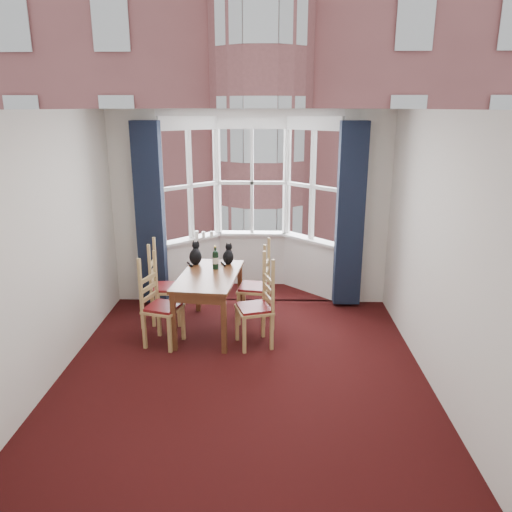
{
  "coord_description": "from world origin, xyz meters",
  "views": [
    {
      "loc": [
        0.29,
        -4.87,
        2.82
      ],
      "look_at": [
        0.12,
        1.05,
        1.05
      ],
      "focal_mm": 35.0,
      "sensor_mm": 36.0,
      "label": 1
    }
  ],
  "objects_px": {
    "candle_extra": "(212,234)",
    "chair_right_far": "(260,289)",
    "wine_bottle": "(215,259)",
    "cat_right": "(228,256)",
    "dining_table": "(209,282)",
    "chair_left_near": "(156,307)",
    "candle_tall": "(197,235)",
    "cat_left": "(196,255)",
    "chair_left_far": "(161,289)",
    "chair_right_near": "(261,308)",
    "candle_short": "(203,235)"
  },
  "relations": [
    {
      "from": "dining_table",
      "to": "chair_left_near",
      "type": "relative_size",
      "value": 1.51
    },
    {
      "from": "chair_left_near",
      "to": "cat_right",
      "type": "relative_size",
      "value": 3.17
    },
    {
      "from": "dining_table",
      "to": "chair_right_near",
      "type": "height_order",
      "value": "chair_right_near"
    },
    {
      "from": "wine_bottle",
      "to": "candle_extra",
      "type": "relative_size",
      "value": 3.3
    },
    {
      "from": "candle_short",
      "to": "candle_extra",
      "type": "height_order",
      "value": "same"
    },
    {
      "from": "wine_bottle",
      "to": "dining_table",
      "type": "bearing_deg",
      "value": -104.94
    },
    {
      "from": "cat_right",
      "to": "wine_bottle",
      "type": "height_order",
      "value": "wine_bottle"
    },
    {
      "from": "wine_bottle",
      "to": "candle_short",
      "type": "xyz_separation_m",
      "value": [
        -0.32,
        1.25,
        0.01
      ]
    },
    {
      "from": "chair_left_far",
      "to": "wine_bottle",
      "type": "height_order",
      "value": "wine_bottle"
    },
    {
      "from": "candle_extra",
      "to": "chair_right_far",
      "type": "bearing_deg",
      "value": -56.86
    },
    {
      "from": "chair_left_far",
      "to": "chair_right_far",
      "type": "height_order",
      "value": "same"
    },
    {
      "from": "chair_right_far",
      "to": "cat_left",
      "type": "xyz_separation_m",
      "value": [
        -0.88,
        0.14,
        0.42
      ]
    },
    {
      "from": "chair_left_near",
      "to": "cat_left",
      "type": "distance_m",
      "value": 1.01
    },
    {
      "from": "cat_left",
      "to": "cat_right",
      "type": "distance_m",
      "value": 0.44
    },
    {
      "from": "dining_table",
      "to": "chair_left_near",
      "type": "height_order",
      "value": "chair_left_near"
    },
    {
      "from": "chair_left_near",
      "to": "wine_bottle",
      "type": "distance_m",
      "value": 1.02
    },
    {
      "from": "chair_right_near",
      "to": "candle_extra",
      "type": "distance_m",
      "value": 2.11
    },
    {
      "from": "cat_left",
      "to": "candle_short",
      "type": "xyz_separation_m",
      "value": [
        -0.03,
        1.04,
        0.02
      ]
    },
    {
      "from": "wine_bottle",
      "to": "candle_short",
      "type": "height_order",
      "value": "wine_bottle"
    },
    {
      "from": "chair_left_near",
      "to": "candle_short",
      "type": "relative_size",
      "value": 9.79
    },
    {
      "from": "chair_right_near",
      "to": "candle_tall",
      "type": "height_order",
      "value": "candle_tall"
    },
    {
      "from": "chair_right_far",
      "to": "wine_bottle",
      "type": "height_order",
      "value": "wine_bottle"
    },
    {
      "from": "chair_right_far",
      "to": "candle_extra",
      "type": "xyz_separation_m",
      "value": [
        -0.78,
        1.2,
        0.45
      ]
    },
    {
      "from": "candle_short",
      "to": "chair_left_far",
      "type": "bearing_deg",
      "value": -109.78
    },
    {
      "from": "candle_tall",
      "to": "candle_extra",
      "type": "distance_m",
      "value": 0.23
    },
    {
      "from": "cat_left",
      "to": "cat_right",
      "type": "xyz_separation_m",
      "value": [
        0.44,
        0.03,
        -0.01
      ]
    },
    {
      "from": "dining_table",
      "to": "cat_right",
      "type": "xyz_separation_m",
      "value": [
        0.21,
        0.47,
        0.21
      ]
    },
    {
      "from": "dining_table",
      "to": "cat_right",
      "type": "height_order",
      "value": "cat_right"
    },
    {
      "from": "wine_bottle",
      "to": "candle_short",
      "type": "bearing_deg",
      "value": 104.36
    },
    {
      "from": "dining_table",
      "to": "candle_extra",
      "type": "relative_size",
      "value": 14.68
    },
    {
      "from": "chair_left_near",
      "to": "chair_right_far",
      "type": "height_order",
      "value": "same"
    },
    {
      "from": "chair_left_near",
      "to": "candle_tall",
      "type": "bearing_deg",
      "value": 82.46
    },
    {
      "from": "chair_left_far",
      "to": "chair_right_far",
      "type": "relative_size",
      "value": 1.0
    },
    {
      "from": "chair_right_near",
      "to": "wine_bottle",
      "type": "relative_size",
      "value": 2.95
    },
    {
      "from": "cat_left",
      "to": "dining_table",
      "type": "bearing_deg",
      "value": -62.46
    },
    {
      "from": "cat_left",
      "to": "candle_short",
      "type": "distance_m",
      "value": 1.04
    },
    {
      "from": "wine_bottle",
      "to": "chair_left_near",
      "type": "bearing_deg",
      "value": -136.68
    },
    {
      "from": "cat_right",
      "to": "dining_table",
      "type": "bearing_deg",
      "value": -114.4
    },
    {
      "from": "dining_table",
      "to": "chair_left_near",
      "type": "xyz_separation_m",
      "value": [
        -0.6,
        -0.39,
        -0.19
      ]
    },
    {
      "from": "candle_tall",
      "to": "chair_right_near",
      "type": "bearing_deg",
      "value": -60.58
    },
    {
      "from": "cat_right",
      "to": "candle_tall",
      "type": "relative_size",
      "value": 2.57
    },
    {
      "from": "wine_bottle",
      "to": "cat_right",
      "type": "bearing_deg",
      "value": 57.21
    },
    {
      "from": "chair_right_far",
      "to": "candle_tall",
      "type": "distance_m",
      "value": 1.6
    },
    {
      "from": "chair_left_far",
      "to": "candle_tall",
      "type": "relative_size",
      "value": 8.17
    },
    {
      "from": "dining_table",
      "to": "candle_short",
      "type": "bearing_deg",
      "value": 99.81
    },
    {
      "from": "cat_right",
      "to": "chair_right_near",
      "type": "bearing_deg",
      "value": -61.4
    },
    {
      "from": "candle_tall",
      "to": "candle_short",
      "type": "bearing_deg",
      "value": 16.17
    },
    {
      "from": "chair_left_near",
      "to": "cat_right",
      "type": "height_order",
      "value": "cat_right"
    },
    {
      "from": "dining_table",
      "to": "candle_short",
      "type": "height_order",
      "value": "candle_short"
    },
    {
      "from": "candle_short",
      "to": "cat_right",
      "type": "bearing_deg",
      "value": -65.24
    }
  ]
}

